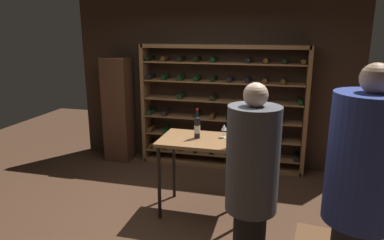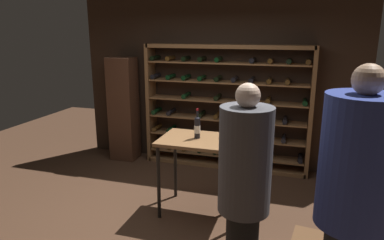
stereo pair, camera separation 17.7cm
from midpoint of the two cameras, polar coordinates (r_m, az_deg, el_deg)
ground_plane at (r=4.37m, az=-1.68°, el=-16.17°), size 10.22×10.22×0.00m
back_wall at (r=5.86m, az=4.92°, el=6.21°), size 4.70×0.10×2.78m
wine_rack at (r=5.68m, az=6.34°, el=2.00°), size 2.69×0.32×2.02m
tasting_table at (r=4.22m, az=2.99°, el=-4.65°), size 1.03×0.69×0.96m
person_guest_khaki at (r=2.79m, az=26.74°, el=-10.69°), size 0.52×0.52×2.03m
person_bystander_dark_jacket at (r=2.89m, az=10.34°, el=-10.40°), size 0.42×0.42×1.85m
display_cabinet at (r=6.15m, az=-10.35°, el=1.73°), size 0.44×0.36×1.79m
wine_bottle_red_label at (r=4.18m, az=2.09°, el=-1.18°), size 0.07×0.07×0.37m
wine_bottle_amber_reserve at (r=3.82m, az=7.27°, el=-2.91°), size 0.08×0.08×0.36m
wine_glass_stemmed_right at (r=4.10m, az=7.80°, el=-1.96°), size 0.08×0.08×0.16m
wine_glass_stemmed_left at (r=4.21m, az=6.53°, el=-1.38°), size 0.07×0.07×0.17m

